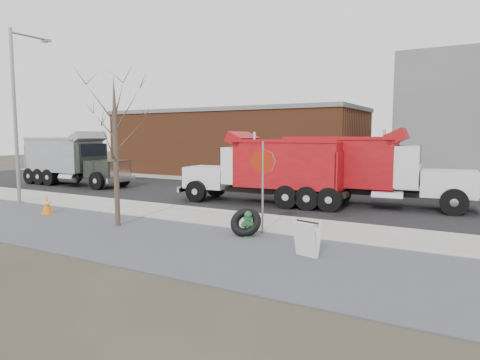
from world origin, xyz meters
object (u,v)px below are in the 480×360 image
Objects in this scene: stop_sign at (263,172)px; dump_truck_red_b at (270,168)px; dump_truck_red_a at (364,167)px; fire_hydrant at (248,225)px; truck_tire at (246,222)px; sandwich_board at (307,239)px; dump_truck_grey at (73,158)px.

dump_truck_red_b is at bearing 99.55° from stop_sign.
dump_truck_red_a reaches higher than stop_sign.
dump_truck_red_a is (1.64, 7.86, 1.37)m from fire_hydrant.
truck_tire is 1.69m from stop_sign.
sandwich_board is 9.22m from dump_truck_red_a.
fire_hydrant is 17.84m from dump_truck_grey.
fire_hydrant is at bearing -122.71° from stop_sign.
dump_truck_red_b is at bearing 109.23° from truck_tire.
truck_tire is at bearing -107.33° from dump_truck_red_a.
dump_truck_red_a is (-0.79, 9.10, 1.25)m from sandwich_board.
dump_truck_red_b is at bearing -160.98° from dump_truck_red_a.
sandwich_board is 8.83m from dump_truck_red_b.
dump_truck_red_a is at bearing 77.26° from truck_tire.
truck_tire is 1.19× the size of sandwich_board.
stop_sign is at bearing 91.02° from fire_hydrant.
sandwich_board is at bearing -89.61° from dump_truck_red_a.
sandwich_board is at bearing 117.31° from dump_truck_red_b.
sandwich_board is 0.11× the size of dump_truck_red_a.
fire_hydrant is 0.11× the size of dump_truck_grey.
dump_truck_grey is at bearing 178.84° from dump_truck_red_a.
dump_truck_grey is (-18.09, -1.08, -0.03)m from dump_truck_red_a.
dump_truck_red_a is 1.16× the size of dump_truck_grey.
dump_truck_red_b reaches higher than truck_tire.
dump_truck_red_a is (1.76, 7.79, 1.31)m from truck_tire.
dump_truck_grey is at bearing 177.13° from fire_hydrant.
dump_truck_red_b is (-3.88, -1.70, -0.07)m from dump_truck_red_a.
dump_truck_red_a reaches higher than truck_tire.
sandwich_board is (2.55, -1.31, 0.06)m from truck_tire.
fire_hydrant is 2.73m from sandwich_board.
dump_truck_red_a is at bearing 64.57° from stop_sign.
dump_truck_red_b is (-4.68, 7.40, 1.18)m from sandwich_board.
truck_tire is 8.09m from dump_truck_red_a.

